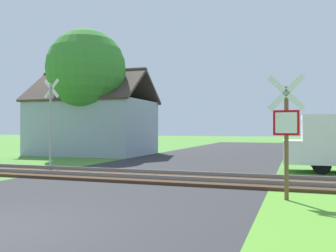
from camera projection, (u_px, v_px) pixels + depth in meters
The scene contains 6 objects.
road_asphalt at pixel (52, 208), 7.97m from camera, with size 8.39×80.00×0.01m, color #2D2D30.
rail_track at pixel (145, 177), 12.80m from camera, with size 60.00×2.60×0.22m.
stop_sign_near at pixel (286, 128), 8.88m from camera, with size 0.88×0.16×2.99m.
crossing_sign_far at pixel (51, 116), 16.71m from camera, with size 0.87×0.18×3.93m.
house at pixel (93, 125), 24.78m from camera, with size 7.68×5.85×5.58m.
tree_left at pixel (86, 69), 22.67m from camera, with size 4.82×4.82×7.73m.
Camera 1 is at (4.94, -4.74, 1.70)m, focal length 40.00 mm.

